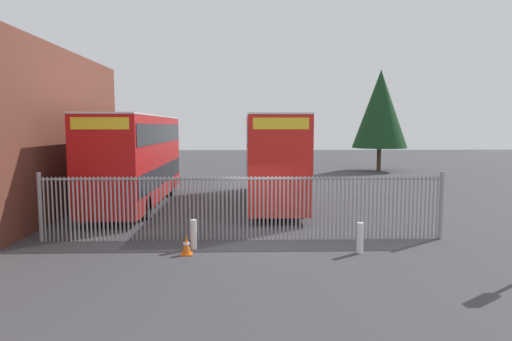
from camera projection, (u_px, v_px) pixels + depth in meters
The scene contains 8 objects.
ground_plane at pixel (254, 201), 23.09m from camera, with size 100.00×100.00×0.00m, color #3D3D42.
palisade_fence at pixel (243, 206), 15.00m from camera, with size 13.83×0.14×2.35m.
double_decker_bus_near_gate at pixel (272, 156), 22.13m from camera, with size 2.54×10.81×4.42m.
double_decker_bus_behind_fence_left at pixel (137, 157), 21.50m from camera, with size 2.54×10.81×4.42m.
bollard_near_left at pixel (194, 234), 13.95m from camera, with size 0.20×0.20×0.95m, color silver.
bollard_center_front at pixel (360, 238), 13.51m from camera, with size 0.20×0.20×0.95m, color silver.
traffic_cone_by_gate at pixel (186, 245), 13.35m from camera, with size 0.34×0.34×0.59m.
tree_tall_back at pixel (380, 109), 38.19m from camera, with size 4.72×4.72×8.77m.
Camera 1 is at (-0.51, -14.81, 3.89)m, focal length 30.88 mm.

